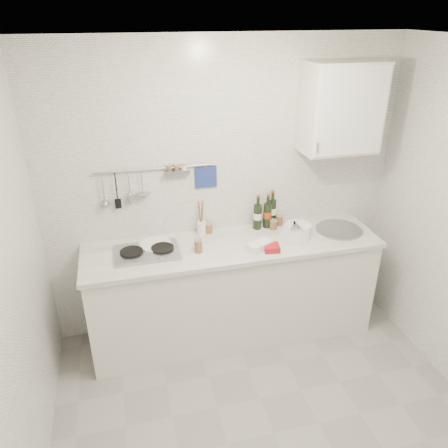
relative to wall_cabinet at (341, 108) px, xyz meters
name	(u,v)px	position (x,y,z in m)	size (l,w,h in m)	color
floor	(274,433)	(-0.90, -1.22, -1.95)	(3.00, 3.00, 0.00)	gray
ceiling	(303,46)	(-0.90, -1.22, 0.55)	(3.00, 3.00, 0.00)	silver
back_wall	(224,193)	(-0.90, 0.18, -0.70)	(3.00, 0.02, 2.50)	silver
counter	(233,292)	(-0.89, -0.12, -1.52)	(2.44, 0.64, 0.96)	silver
wall_rail	(153,181)	(-1.50, 0.15, -0.52)	(0.98, 0.09, 0.34)	#93969B
wall_cabinet	(341,108)	(0.00, 0.00, 0.00)	(0.60, 0.38, 0.70)	silver
plate_stack_hob	(155,246)	(-1.53, -0.04, -1.01)	(0.27, 0.27, 0.04)	#484DA4
plate_stack_sink	(296,231)	(-0.36, -0.13, -0.98)	(0.28, 0.26, 0.11)	white
wine_bottles	(266,210)	(-0.54, 0.12, -0.87)	(0.23, 0.14, 0.31)	black
butter_dish	(260,246)	(-0.72, -0.27, -1.00)	(0.21, 0.10, 0.06)	white
strawberry_punnet	(272,248)	(-0.64, -0.31, -1.01)	(0.12, 0.12, 0.05)	red
utensil_crock	(201,226)	(-1.12, 0.11, -0.96)	(0.08, 0.08, 0.31)	white
jar_a	(209,228)	(-1.05, 0.12, -0.98)	(0.07, 0.07, 0.09)	brown
jar_b	(279,220)	(-0.42, 0.11, -0.98)	(0.07, 0.07, 0.09)	brown
jar_c	(273,225)	(-0.49, 0.05, -0.99)	(0.07, 0.07, 0.08)	brown
jar_d	(198,246)	(-1.20, -0.19, -0.97)	(0.07, 0.07, 0.11)	brown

